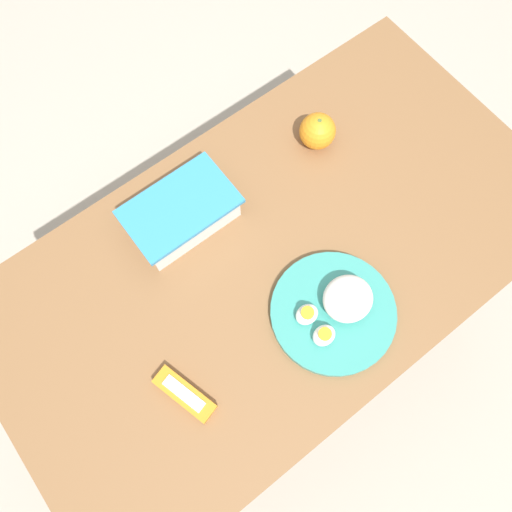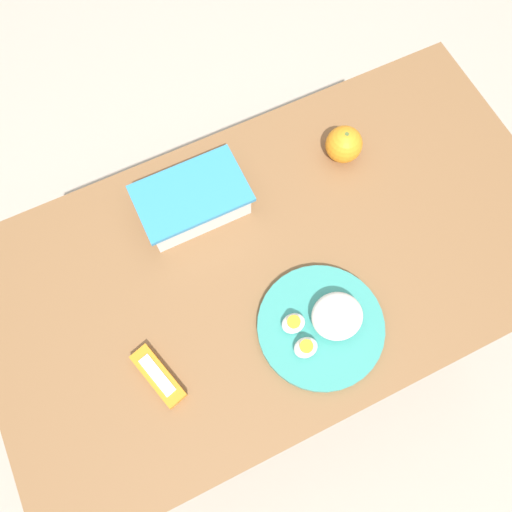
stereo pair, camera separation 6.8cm
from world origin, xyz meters
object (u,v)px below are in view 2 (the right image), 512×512
(orange_fruit, at_px, (344,144))
(rice_plate, at_px, (324,324))
(food_container, at_px, (193,202))
(candy_bar, at_px, (158,376))

(orange_fruit, distance_m, rice_plate, 0.39)
(orange_fruit, bearing_deg, rice_plate, -124.24)
(orange_fruit, bearing_deg, food_container, 176.87)
(food_container, height_order, candy_bar, food_container)
(food_container, bearing_deg, orange_fruit, -3.13)
(rice_plate, bearing_deg, candy_bar, 171.24)
(rice_plate, bearing_deg, food_container, 110.01)
(food_container, distance_m, candy_bar, 0.35)
(orange_fruit, distance_m, candy_bar, 0.60)
(rice_plate, xyz_separation_m, candy_bar, (-0.32, 0.05, -0.01))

